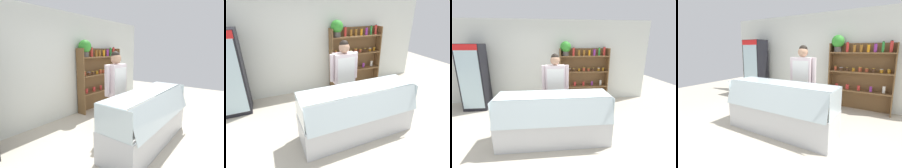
{
  "view_description": "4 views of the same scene",
  "coord_description": "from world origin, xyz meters",
  "views": [
    {
      "loc": [
        -2.85,
        -1.41,
        1.75
      ],
      "look_at": [
        -0.26,
        0.57,
        1.12
      ],
      "focal_mm": 28.0,
      "sensor_mm": 36.0,
      "label": 1
    },
    {
      "loc": [
        -1.45,
        -2.52,
        2.4
      ],
      "look_at": [
        -0.13,
        0.54,
        0.88
      ],
      "focal_mm": 28.0,
      "sensor_mm": 36.0,
      "label": 2
    },
    {
      "loc": [
        -0.04,
        -2.8,
        1.98
      ],
      "look_at": [
        0.28,
        0.43,
        1.08
      ],
      "focal_mm": 24.0,
      "sensor_mm": 36.0,
      "label": 3
    },
    {
      "loc": [
        1.91,
        -2.8,
        1.65
      ],
      "look_at": [
        -0.15,
        0.6,
        0.85
      ],
      "focal_mm": 28.0,
      "sensor_mm": 36.0,
      "label": 4
    }
  ],
  "objects": [
    {
      "name": "ground_plane",
      "position": [
        0.0,
        0.0,
        0.0
      ],
      "size": [
        12.0,
        12.0,
        0.0
      ],
      "primitive_type": "plane",
      "color": "beige"
    },
    {
      "name": "deli_display_case",
      "position": [
        0.02,
        -0.06,
        0.31
      ],
      "size": [
        2.22,
        0.76,
        1.01
      ],
      "color": "silver",
      "rests_on": "ground"
    },
    {
      "name": "drinks_fridge",
      "position": [
        -2.28,
        1.8,
        0.98
      ],
      "size": [
        0.68,
        0.56,
        1.96
      ],
      "color": "black",
      "rests_on": "ground"
    },
    {
      "name": "shop_clerk",
      "position": [
        0.1,
        0.74,
        1.04
      ],
      "size": [
        0.65,
        0.25,
        1.74
      ],
      "color": "#383D51",
      "rests_on": "ground"
    },
    {
      "name": "shelving_unit",
      "position": [
        0.97,
        2.11,
        1.19
      ],
      "size": [
        1.63,
        0.35,
        2.03
      ],
      "color": "brown",
      "rests_on": "ground"
    },
    {
      "name": "back_wall",
      "position": [
        0.0,
        2.31,
        1.35
      ],
      "size": [
        6.8,
        0.1,
        2.7
      ],
      "primitive_type": "cube",
      "color": "silver",
      "rests_on": "ground"
    }
  ]
}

